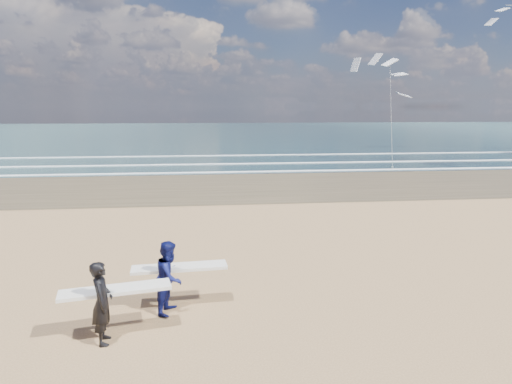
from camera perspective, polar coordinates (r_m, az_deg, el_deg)
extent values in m
cube|color=#483D26|center=(32.75, 26.37, 1.44)|extent=(220.00, 12.00, 0.01)
cube|color=#172E33|center=(83.20, 5.88, 7.40)|extent=(220.00, 100.00, 0.02)
cube|color=white|center=(36.83, 22.38, 2.72)|extent=(220.00, 0.50, 0.05)
cube|color=white|center=(40.97, 19.24, 3.65)|extent=(220.00, 0.50, 0.05)
cube|color=white|center=(46.88, 15.82, 4.65)|extent=(220.00, 0.50, 0.05)
imported|color=black|center=(9.65, -18.69, -12.97)|extent=(0.47, 0.66, 1.67)
cube|color=white|center=(9.88, -17.14, -11.60)|extent=(2.26, 0.94, 0.07)
imported|color=#0E134F|center=(10.63, -10.71, -10.38)|extent=(0.84, 0.96, 1.66)
cube|color=white|center=(10.91, -9.53, -9.26)|extent=(2.23, 0.68, 0.07)
cube|color=slate|center=(36.39, 16.70, 2.98)|extent=(0.12, 0.12, 0.10)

